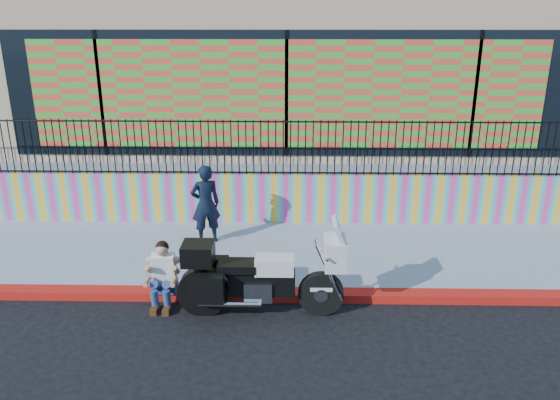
{
  "coord_description": "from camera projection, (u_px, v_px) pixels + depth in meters",
  "views": [
    {
      "loc": [
        0.11,
        -8.2,
        4.62
      ],
      "look_at": [
        -0.09,
        1.2,
        1.36
      ],
      "focal_mm": 35.0,
      "sensor_mm": 36.0,
      "label": 1
    }
  ],
  "objects": [
    {
      "name": "ground",
      "position": [
        284.0,
        299.0,
        9.26
      ],
      "size": [
        90.0,
        90.0,
        0.0
      ],
      "primitive_type": "plane",
      "color": "black",
      "rests_on": "ground"
    },
    {
      "name": "red_curb",
      "position": [
        284.0,
        295.0,
        9.24
      ],
      "size": [
        16.0,
        0.3,
        0.15
      ],
      "primitive_type": "cube",
      "color": "red",
      "rests_on": "ground"
    },
    {
      "name": "sidewalk",
      "position": [
        285.0,
        254.0,
        10.8
      ],
      "size": [
        16.0,
        3.0,
        0.15
      ],
      "primitive_type": "cube",
      "color": "#8C92A8",
      "rests_on": "ground"
    },
    {
      "name": "mural_wall",
      "position": [
        286.0,
        198.0,
        12.1
      ],
      "size": [
        16.0,
        0.2,
        1.1
      ],
      "primitive_type": "cube",
      "color": "#E03B9A",
      "rests_on": "sidewalk"
    },
    {
      "name": "metal_fence",
      "position": [
        286.0,
        148.0,
        11.73
      ],
      "size": [
        15.8,
        0.04,
        1.2
      ],
      "primitive_type": null,
      "color": "black",
      "rests_on": "mural_wall"
    },
    {
      "name": "elevated_platform",
      "position": [
        287.0,
        147.0,
        16.95
      ],
      "size": [
        16.0,
        10.0,
        1.25
      ],
      "primitive_type": "cube",
      "color": "#8C92A8",
      "rests_on": "ground"
    },
    {
      "name": "storefront_building",
      "position": [
        288.0,
        61.0,
        15.88
      ],
      "size": [
        14.0,
        8.06,
        4.0
      ],
      "color": "tan",
      "rests_on": "elevated_platform"
    },
    {
      "name": "police_motorcycle",
      "position": [
        259.0,
        275.0,
        8.6
      ],
      "size": [
        2.61,
        0.86,
        1.62
      ],
      "color": "black",
      "rests_on": "ground"
    },
    {
      "name": "police_officer",
      "position": [
        205.0,
        204.0,
        10.94
      ],
      "size": [
        0.69,
        0.57,
        1.62
      ],
      "primitive_type": "imported",
      "rotation": [
        0.0,
        0.0,
        3.5
      ],
      "color": "black",
      "rests_on": "sidewalk"
    },
    {
      "name": "seated_man",
      "position": [
        163.0,
        280.0,
        8.93
      ],
      "size": [
        0.54,
        0.71,
        1.06
      ],
      "color": "navy",
      "rests_on": "ground"
    }
  ]
}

